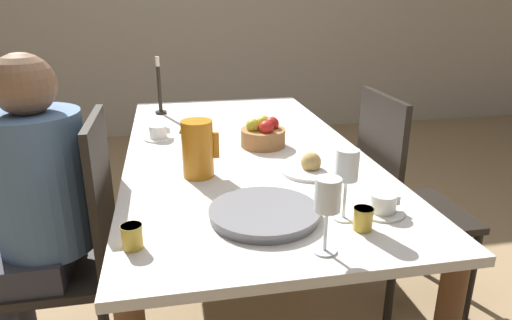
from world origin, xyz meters
TOP-DOWN VIEW (x-y plane):
  - ground_plane at (0.00, 0.00)m, footprint 20.00×20.00m
  - wall_back at (0.00, 2.83)m, footprint 10.00×0.06m
  - dining_table at (0.00, 0.00)m, footprint 0.95×1.91m
  - chair_person_side at (-0.66, -0.31)m, footprint 0.42×0.42m
  - chair_opposite at (0.66, -0.17)m, footprint 0.42×0.42m
  - person_seated at (-0.75, -0.34)m, footprint 0.39×0.41m
  - red_pitcher at (-0.21, -0.28)m, footprint 0.14×0.11m
  - wine_glass_water at (0.18, -0.69)m, footprint 0.06×0.06m
  - wine_glass_juice at (0.07, -0.85)m, footprint 0.06×0.06m
  - teacup_near_person at (0.30, -0.68)m, footprint 0.13×0.13m
  - teacup_across at (-0.35, 0.21)m, footprint 0.13×0.13m
  - serving_tray at (-0.05, -0.64)m, footprint 0.32×0.32m
  - bread_plate at (0.20, -0.31)m, footprint 0.23×0.23m
  - jam_jar_amber at (0.21, -0.76)m, footprint 0.06×0.06m
  - jam_jar_red at (-0.41, -0.74)m, footprint 0.06×0.06m
  - fruit_bowl at (0.09, 0.02)m, footprint 0.19×0.19m
  - candlestick_tall at (-0.34, 0.68)m, footprint 0.06×0.06m

SIDE VIEW (x-z plane):
  - ground_plane at x=0.00m, z-range 0.00..0.00m
  - chair_person_side at x=-0.66m, z-range 0.02..1.00m
  - chair_opposite at x=0.66m, z-range 0.02..1.00m
  - dining_table at x=0.00m, z-range 0.28..1.01m
  - person_seated at x=-0.75m, z-range 0.11..1.30m
  - serving_tray at x=-0.05m, z-range 0.73..0.76m
  - bread_plate at x=0.20m, z-range 0.72..0.79m
  - teacup_near_person at x=0.30m, z-range 0.73..0.79m
  - teacup_across at x=-0.35m, z-range 0.73..0.79m
  - jam_jar_amber at x=0.21m, z-range 0.74..0.80m
  - jam_jar_red at x=-0.41m, z-range 0.74..0.80m
  - fruit_bowl at x=0.09m, z-range 0.72..0.85m
  - red_pitcher at x=-0.21m, z-range 0.74..0.94m
  - candlestick_tall at x=-0.34m, z-range 0.70..1.01m
  - wine_glass_juice at x=0.07m, z-range 0.78..0.98m
  - wine_glass_water at x=0.18m, z-range 0.79..1.00m
  - wall_back at x=0.00m, z-range 0.00..2.60m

